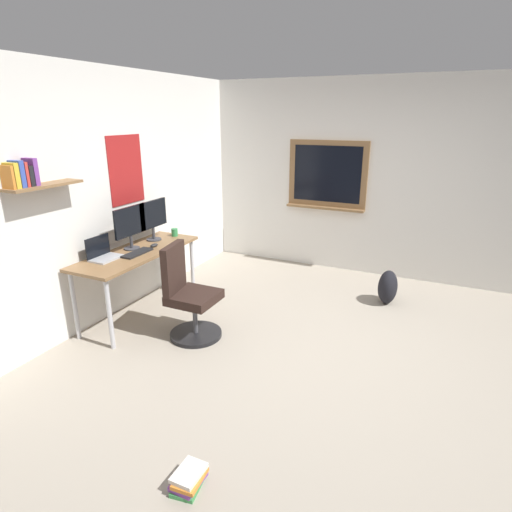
# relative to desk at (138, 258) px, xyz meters

# --- Properties ---
(ground_plane) EXTENTS (5.20, 5.20, 0.00)m
(ground_plane) POSITION_rel_desk_xyz_m (0.01, -2.09, -0.67)
(ground_plane) COLOR #9E9384
(ground_plane) RESTS_ON ground
(wall_back) EXTENTS (5.00, 0.30, 2.60)m
(wall_back) POSITION_rel_desk_xyz_m (-0.00, 0.36, 0.64)
(wall_back) COLOR silver
(wall_back) RESTS_ON ground
(wall_right) EXTENTS (0.22, 5.00, 2.60)m
(wall_right) POSITION_rel_desk_xyz_m (2.45, -2.06, 0.63)
(wall_right) COLOR silver
(wall_right) RESTS_ON ground
(desk) EXTENTS (1.52, 0.56, 0.74)m
(desk) POSITION_rel_desk_xyz_m (0.00, 0.00, 0.00)
(desk) COLOR olive
(desk) RESTS_ON ground
(office_chair) EXTENTS (0.52, 0.53, 0.95)m
(office_chair) POSITION_rel_desk_xyz_m (-0.17, -0.75, -0.26)
(office_chair) COLOR black
(office_chair) RESTS_ON ground
(laptop) EXTENTS (0.31, 0.21, 0.23)m
(laptop) POSITION_rel_desk_xyz_m (-0.34, 0.14, 0.13)
(laptop) COLOR #ADAFB5
(laptop) RESTS_ON desk
(monitor_primary) EXTENTS (0.46, 0.17, 0.46)m
(monitor_primary) POSITION_rel_desk_xyz_m (0.04, 0.09, 0.35)
(monitor_primary) COLOR #38383D
(monitor_primary) RESTS_ON desk
(monitor_secondary) EXTENTS (0.46, 0.17, 0.46)m
(monitor_secondary) POSITION_rel_desk_xyz_m (0.42, 0.09, 0.35)
(monitor_secondary) COLOR #38383D
(monitor_secondary) RESTS_ON desk
(keyboard) EXTENTS (0.37, 0.13, 0.02)m
(keyboard) POSITION_rel_desk_xyz_m (-0.08, -0.07, 0.09)
(keyboard) COLOR black
(keyboard) RESTS_ON desk
(computer_mouse) EXTENTS (0.10, 0.06, 0.03)m
(computer_mouse) POSITION_rel_desk_xyz_m (0.20, -0.07, 0.10)
(computer_mouse) COLOR #262628
(computer_mouse) RESTS_ON desk
(coffee_mug) EXTENTS (0.08, 0.08, 0.09)m
(coffee_mug) POSITION_rel_desk_xyz_m (0.66, -0.02, 0.12)
(coffee_mug) COLOR #338C4C
(coffee_mug) RESTS_ON desk
(backpack) EXTENTS (0.32, 0.22, 0.40)m
(backpack) POSITION_rel_desk_xyz_m (1.47, -2.42, -0.46)
(backpack) COLOR black
(backpack) RESTS_ON ground
(book_stack_on_floor) EXTENTS (0.23, 0.19, 0.11)m
(book_stack_on_floor) POSITION_rel_desk_xyz_m (-1.73, -1.78, -0.61)
(book_stack_on_floor) COLOR #3D934C
(book_stack_on_floor) RESTS_ON ground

